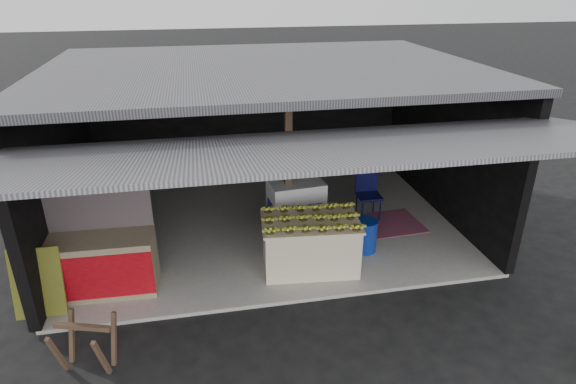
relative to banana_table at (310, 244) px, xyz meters
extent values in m
plane|color=black|center=(-0.45, -0.82, -0.48)|extent=(80.00, 80.00, 0.00)
cube|color=gray|center=(-0.45, 1.68, -0.45)|extent=(7.00, 5.00, 0.06)
cube|color=black|center=(-0.45, 4.18, 1.03)|extent=(7.00, 0.15, 2.90)
cube|color=black|center=(-3.95, 1.68, 1.03)|extent=(0.15, 5.00, 2.90)
cube|color=black|center=(3.05, 1.68, 1.03)|extent=(0.15, 5.00, 2.90)
cube|color=#232326|center=(-0.45, 1.68, 2.48)|extent=(7.20, 5.20, 0.12)
cube|color=#232326|center=(-0.45, -1.77, 2.25)|extent=(7.40, 2.47, 0.48)
cube|color=brown|center=(-0.15, 1.08, 1.00)|extent=(0.12, 0.12, 2.85)
cube|color=white|center=(0.00, 0.00, -0.02)|extent=(1.54, 1.01, 0.80)
cube|color=white|center=(0.00, 0.00, 0.40)|extent=(1.60, 1.08, 0.04)
cube|color=white|center=(0.00, 1.10, 0.10)|extent=(1.00, 0.72, 1.04)
cube|color=navy|center=(0.00, 0.77, 0.15)|extent=(0.73, 0.09, 0.31)
cube|color=#B21414|center=(0.00, 0.77, -0.21)|extent=(0.47, 0.07, 0.10)
cube|color=#998466|center=(-3.17, 0.00, 0.02)|extent=(1.59, 0.73, 0.89)
cube|color=red|center=(-3.17, -0.36, 0.02)|extent=(1.58, 0.06, 0.69)
cube|color=white|center=(-3.17, -0.37, 0.02)|extent=(0.54, 0.03, 0.18)
cube|color=#171845|center=(-3.17, 0.29, 0.83)|extent=(1.58, 0.09, 0.74)
cube|color=black|center=(-3.92, -0.42, 0.08)|extent=(0.67, 0.26, 0.98)
cube|color=brown|center=(-3.43, -1.65, -0.14)|extent=(0.12, 0.26, 0.66)
cube|color=brown|center=(-2.92, -1.81, -0.14)|extent=(0.12, 0.26, 0.66)
cube|color=brown|center=(-3.34, -1.34, -0.14)|extent=(0.12, 0.26, 0.66)
cube|color=brown|center=(-2.82, -1.50, -0.14)|extent=(0.12, 0.26, 0.66)
cube|color=brown|center=(-3.13, -1.57, 0.15)|extent=(0.68, 0.26, 0.06)
cylinder|color=navy|center=(1.05, 0.31, -0.15)|extent=(0.37, 0.37, 0.54)
cylinder|color=#0B0C3D|center=(1.34, 1.32, -0.19)|extent=(0.03, 0.03, 0.46)
cylinder|color=#0B0C3D|center=(1.69, 1.31, -0.19)|extent=(0.03, 0.03, 0.46)
cylinder|color=#0B0C3D|center=(1.34, 1.67, -0.19)|extent=(0.03, 0.03, 0.46)
cylinder|color=#0B0C3D|center=(1.70, 1.67, -0.19)|extent=(0.03, 0.03, 0.46)
cube|color=#0B0C3D|center=(1.52, 1.49, 0.03)|extent=(0.44, 0.44, 0.04)
cube|color=#0B0C3D|center=(1.52, 1.69, 0.27)|extent=(0.44, 0.05, 0.47)
cube|color=maroon|center=(1.67, 1.14, -0.42)|extent=(1.56, 1.10, 0.01)
cube|color=black|center=(-1.25, 4.08, 1.43)|extent=(0.32, 0.03, 0.42)
cube|color=#4C4C59|center=(-1.25, 4.06, 1.43)|extent=(0.26, 0.02, 0.34)
cube|color=black|center=(-0.65, 4.08, 1.45)|extent=(0.32, 0.03, 0.42)
cube|color=#4C4C59|center=(-0.65, 4.06, 1.45)|extent=(0.26, 0.02, 0.34)
cube|color=black|center=(0.05, 4.08, 1.47)|extent=(0.32, 0.03, 0.42)
cube|color=#4C4C59|center=(0.05, 4.06, 1.47)|extent=(0.26, 0.02, 0.34)
camera|label=1|loc=(-1.62, -6.42, 3.91)|focal=30.00mm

